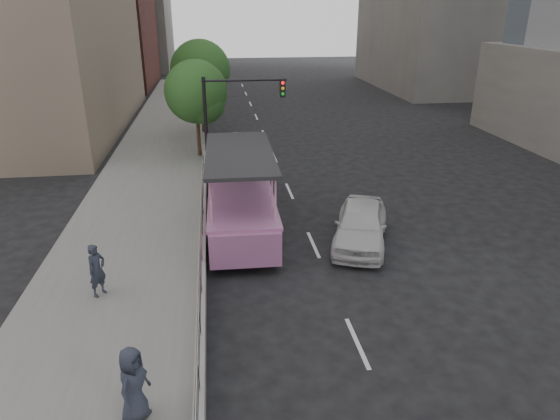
# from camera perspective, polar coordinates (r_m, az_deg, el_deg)

# --- Properties ---
(ground) EXTENTS (160.00, 160.00, 0.00)m
(ground) POSITION_cam_1_polar(r_m,az_deg,el_deg) (15.33, 3.07, -10.74)
(ground) COLOR black
(sidewalk) EXTENTS (5.50, 80.00, 0.30)m
(sidewalk) POSITION_cam_1_polar(r_m,az_deg,el_deg) (24.28, -14.87, 1.71)
(sidewalk) COLOR gray
(sidewalk) RESTS_ON ground
(kerb_wall) EXTENTS (0.24, 30.00, 0.36)m
(kerb_wall) POSITION_cam_1_polar(r_m,az_deg,el_deg) (16.61, -8.89, -6.30)
(kerb_wall) COLOR #A9A8A3
(kerb_wall) RESTS_ON sidewalk
(guardrail) EXTENTS (0.07, 22.00, 0.71)m
(guardrail) POSITION_cam_1_polar(r_m,az_deg,el_deg) (16.31, -9.03, -4.25)
(guardrail) COLOR #A4A5A9
(guardrail) RESTS_ON kerb_wall
(duck_boat) EXTENTS (2.66, 9.95, 3.29)m
(duck_boat) POSITION_cam_1_polar(r_m,az_deg,el_deg) (20.84, -4.65, 2.16)
(duck_boat) COLOR black
(duck_boat) RESTS_ON ground
(car) EXTENTS (3.35, 5.01, 1.58)m
(car) POSITION_cam_1_polar(r_m,az_deg,el_deg) (18.89, 9.22, -1.63)
(car) COLOR silver
(car) RESTS_ON ground
(pedestrian_near) EXTENTS (0.68, 0.72, 1.64)m
(pedestrian_near) POSITION_cam_1_polar(r_m,az_deg,el_deg) (15.78, -20.19, -6.47)
(pedestrian_near) COLOR #2B3140
(pedestrian_near) RESTS_ON sidewalk
(pedestrian_far) EXTENTS (0.86, 1.00, 1.72)m
(pedestrian_far) POSITION_cam_1_polar(r_m,az_deg,el_deg) (11.22, -16.43, -18.57)
(pedestrian_far) COLOR #2B3140
(pedestrian_far) RESTS_ON sidewalk
(parking_sign) EXTENTS (0.24, 0.62, 2.89)m
(parking_sign) POSITION_cam_1_polar(r_m,az_deg,el_deg) (21.97, -7.61, 4.69)
(parking_sign) COLOR black
(parking_sign) RESTS_ON ground
(traffic_signal) EXTENTS (4.20, 0.32, 5.20)m
(traffic_signal) POSITION_cam_1_polar(r_m,az_deg,el_deg) (25.60, -5.84, 11.18)
(traffic_signal) COLOR black
(traffic_signal) RESTS_ON ground
(street_tree_near) EXTENTS (3.52, 3.52, 5.72)m
(street_tree_near) POSITION_cam_1_polar(r_m,az_deg,el_deg) (28.92, -9.38, 12.91)
(street_tree_near) COLOR #3A281A
(street_tree_near) RESTS_ON ground
(street_tree_far) EXTENTS (3.97, 3.97, 6.45)m
(street_tree_far) POSITION_cam_1_polar(r_m,az_deg,el_deg) (34.80, -8.91, 15.27)
(street_tree_far) COLOR #3A281A
(street_tree_far) RESTS_ON ground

